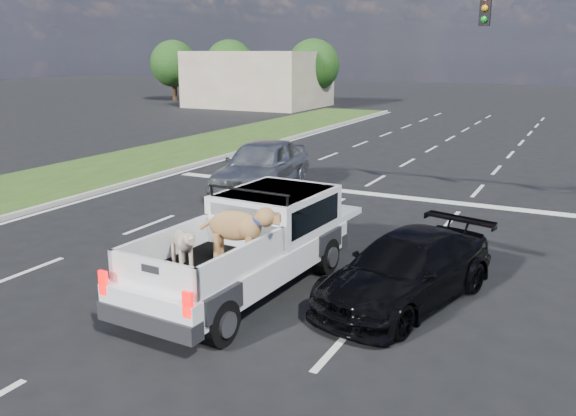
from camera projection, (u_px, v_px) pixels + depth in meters
name	position (u px, v px, depth m)	size (l,w,h in m)	color
ground	(243.00, 322.00, 10.29)	(160.00, 160.00, 0.00)	black
road_markings	(372.00, 225.00, 15.96)	(17.75, 60.00, 0.01)	silver
grass_median_left	(41.00, 185.00, 20.48)	(5.00, 60.00, 0.10)	#284816
curb_left	(96.00, 192.00, 19.40)	(0.15, 60.00, 0.14)	#AAA49C
building_left	(259.00, 79.00, 49.57)	(10.00, 8.00, 4.40)	#C5B396
tree_far_a	(174.00, 64.00, 55.39)	(4.20, 4.20, 5.40)	#332114
tree_far_b	(230.00, 64.00, 52.77)	(4.20, 4.20, 5.40)	#332114
tree_far_c	(314.00, 65.00, 49.28)	(4.20, 4.20, 5.40)	#332114
pickup_truck	(249.00, 244.00, 11.43)	(2.24, 5.37, 1.98)	black
silver_sedan	(262.00, 166.00, 19.63)	(2.01, 5.00, 1.70)	#AEB0B5
black_coupe	(406.00, 270.00, 10.95)	(1.74, 4.28, 1.24)	black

